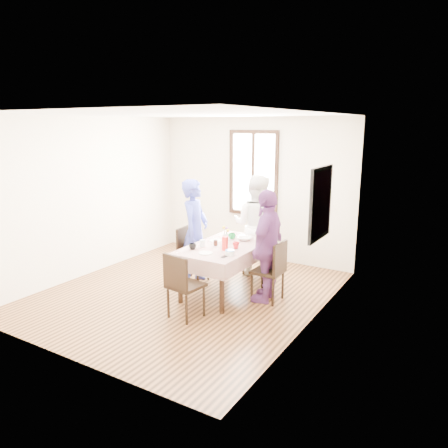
{
  "coord_description": "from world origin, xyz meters",
  "views": [
    {
      "loc": [
        3.73,
        -5.07,
        2.55
      ],
      "look_at": [
        0.5,
        0.3,
        1.1
      ],
      "focal_mm": 34.44,
      "sensor_mm": 36.0,
      "label": 1
    }
  ],
  "objects_px": {
    "chair_right": "(268,271)",
    "chair_far": "(256,248)",
    "chair_left": "(194,255)",
    "dining_table": "(226,269)",
    "person_left": "(195,232)",
    "person_far": "(256,225)",
    "chair_near": "(186,285)",
    "person_right": "(267,246)"
  },
  "relations": [
    {
      "from": "chair_left",
      "to": "chair_near",
      "type": "bearing_deg",
      "value": 27.29
    },
    {
      "from": "chair_left",
      "to": "person_left",
      "type": "relative_size",
      "value": 0.53
    },
    {
      "from": "dining_table",
      "to": "chair_near",
      "type": "bearing_deg",
      "value": -90.0
    },
    {
      "from": "chair_far",
      "to": "person_right",
      "type": "relative_size",
      "value": 0.55
    },
    {
      "from": "person_right",
      "to": "chair_near",
      "type": "bearing_deg",
      "value": -36.07
    },
    {
      "from": "chair_near",
      "to": "person_right",
      "type": "distance_m",
      "value": 1.34
    },
    {
      "from": "person_left",
      "to": "person_far",
      "type": "bearing_deg",
      "value": -50.13
    },
    {
      "from": "chair_left",
      "to": "chair_far",
      "type": "bearing_deg",
      "value": 139.36
    },
    {
      "from": "chair_left",
      "to": "person_right",
      "type": "relative_size",
      "value": 0.55
    },
    {
      "from": "chair_near",
      "to": "dining_table",
      "type": "bearing_deg",
      "value": 98.07
    },
    {
      "from": "dining_table",
      "to": "chair_far",
      "type": "height_order",
      "value": "chair_far"
    },
    {
      "from": "chair_right",
      "to": "person_far",
      "type": "xyz_separation_m",
      "value": [
        -0.69,
        0.98,
        0.41
      ]
    },
    {
      "from": "person_left",
      "to": "chair_far",
      "type": "bearing_deg",
      "value": -49.54
    },
    {
      "from": "chair_left",
      "to": "person_far",
      "type": "distance_m",
      "value": 1.2
    },
    {
      "from": "chair_near",
      "to": "person_far",
      "type": "xyz_separation_m",
      "value": [
        0.0,
        2.07,
        0.41
      ]
    },
    {
      "from": "dining_table",
      "to": "person_far",
      "type": "relative_size",
      "value": 0.87
    },
    {
      "from": "dining_table",
      "to": "person_left",
      "type": "bearing_deg",
      "value": 168.1
    },
    {
      "from": "chair_right",
      "to": "person_far",
      "type": "height_order",
      "value": "person_far"
    },
    {
      "from": "chair_far",
      "to": "person_far",
      "type": "xyz_separation_m",
      "value": [
        0.0,
        -0.02,
        0.41
      ]
    },
    {
      "from": "dining_table",
      "to": "chair_near",
      "type": "xyz_separation_m",
      "value": [
        0.0,
        -1.04,
        0.08
      ]
    },
    {
      "from": "chair_right",
      "to": "chair_far",
      "type": "bearing_deg",
      "value": 35.41
    },
    {
      "from": "chair_left",
      "to": "chair_far",
      "type": "xyz_separation_m",
      "value": [
        0.69,
        0.9,
        0.0
      ]
    },
    {
      "from": "chair_left",
      "to": "person_far",
      "type": "height_order",
      "value": "person_far"
    },
    {
      "from": "chair_near",
      "to": "person_left",
      "type": "height_order",
      "value": "person_left"
    },
    {
      "from": "person_far",
      "to": "chair_right",
      "type": "bearing_deg",
      "value": 118.93
    },
    {
      "from": "chair_near",
      "to": "person_far",
      "type": "relative_size",
      "value": 0.52
    },
    {
      "from": "chair_left",
      "to": "person_left",
      "type": "xyz_separation_m",
      "value": [
        0.02,
        0.0,
        0.4
      ]
    },
    {
      "from": "chair_left",
      "to": "chair_far",
      "type": "height_order",
      "value": "same"
    },
    {
      "from": "dining_table",
      "to": "chair_near",
      "type": "distance_m",
      "value": 1.05
    },
    {
      "from": "chair_right",
      "to": "dining_table",
      "type": "bearing_deg",
      "value": 94.46
    },
    {
      "from": "chair_far",
      "to": "person_far",
      "type": "distance_m",
      "value": 0.41
    },
    {
      "from": "person_far",
      "to": "person_right",
      "type": "xyz_separation_m",
      "value": [
        0.68,
        -0.98,
        -0.04
      ]
    },
    {
      "from": "chair_left",
      "to": "person_right",
      "type": "bearing_deg",
      "value": 82.99
    },
    {
      "from": "chair_far",
      "to": "person_right",
      "type": "distance_m",
      "value": 1.26
    },
    {
      "from": "chair_right",
      "to": "chair_far",
      "type": "xyz_separation_m",
      "value": [
        -0.69,
        1.0,
        0.0
      ]
    },
    {
      "from": "chair_far",
      "to": "chair_near",
      "type": "distance_m",
      "value": 2.09
    },
    {
      "from": "person_left",
      "to": "person_far",
      "type": "height_order",
      "value": "person_far"
    },
    {
      "from": "chair_left",
      "to": "dining_table",
      "type": "bearing_deg",
      "value": 75.36
    },
    {
      "from": "chair_right",
      "to": "person_right",
      "type": "xyz_separation_m",
      "value": [
        -0.02,
        0.0,
        0.38
      ]
    },
    {
      "from": "dining_table",
      "to": "chair_left",
      "type": "distance_m",
      "value": 0.71
    },
    {
      "from": "chair_left",
      "to": "person_left",
      "type": "height_order",
      "value": "person_left"
    },
    {
      "from": "chair_far",
      "to": "person_left",
      "type": "relative_size",
      "value": 0.53
    }
  ]
}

